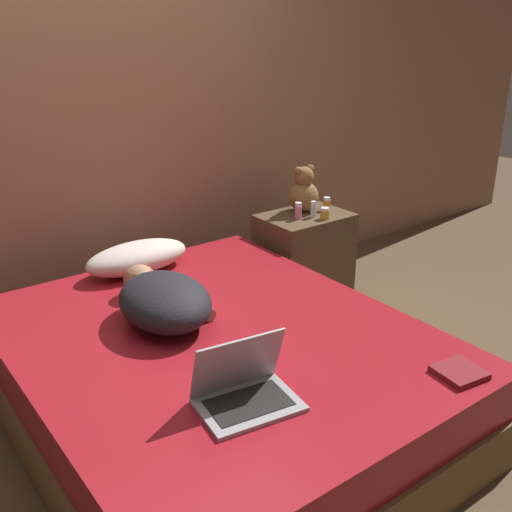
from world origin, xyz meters
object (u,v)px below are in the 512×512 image
Objects in this scene: pillow at (137,257)px; bottle_orange at (327,204)px; book at (459,372)px; bottle_clear at (313,209)px; teddy_bear at (304,192)px; laptop at (244,389)px; person_lying at (163,299)px; bottle_amber at (325,213)px; bottle_pink at (298,211)px.

pillow is 6.67× the size of bottle_orange.
book is at bearing -116.09° from bottle_orange.
bottle_clear is at bearing -7.50° from pillow.
bottle_orange is 0.46× the size of book.
teddy_bear reaches higher than bottle_orange.
laptop is 2.02× the size of book.
person_lying is 6.86× the size of bottle_clear.
bottle_orange is 1.70m from book.
bottle_amber reaches higher than pillow.
pillow is at bearing 173.41° from bottle_pink.
teddy_bear is at bearing -0.84° from pillow.
laptop reaches higher than bottle_pink.
book is at bearing -50.71° from person_lying.
laptop reaches higher than bottle_amber.
bottle_amber is at bearing -89.52° from teddy_bear.
person_lying is at bearing -161.45° from bottle_orange.
bottle_pink reaches higher than pillow.
bottle_amber is (1.13, -0.21, 0.08)m from pillow.
teddy_bear is at bearing 38.25° from bottle_pink.
teddy_bear is at bearing 51.33° from laptop.
person_lying reaches higher than book.
person_lying is (-0.15, -0.56, 0.02)m from pillow.
laptop is 1.90m from bottle_orange.
pillow is at bearing 88.29° from laptop.
bottle_orange is at bearing 18.21° from bottle_clear.
pillow reaches higher than book.
laptop is at bearing -89.12° from person_lying.
teddy_bear is 1.56× the size of book.
teddy_bear reaches higher than bottle_clear.
bottle_amber is (0.03, -0.07, -0.01)m from bottle_clear.
teddy_bear reaches higher than bottle_amber.
bottle_orange is at bearing 5.23° from bottle_pink.
bottle_orange reaches higher than pillow.
bottle_orange reaches higher than book.
teddy_bear is 0.17m from bottle_orange.
bottle_orange is (1.41, 0.47, 0.07)m from person_lying.
person_lying is 1.49m from bottle_orange.
laptop is at bearing -142.00° from bottle_amber.
bottle_pink reaches higher than bottle_clear.
bottle_pink reaches higher than person_lying.
bottle_orange is at bearing -30.68° from teddy_bear.
pillow is 0.59m from person_lying.
book is at bearing -108.17° from bottle_pink.
laptop is 1.86m from teddy_bear.
laptop is 5.43× the size of bottle_amber.
laptop is at bearing -100.25° from pillow.
pillow is 1.29m from laptop.
person_lying reaches higher than pillow.
laptop is at bearing -139.62° from bottle_clear.
bottle_orange is (1.25, -0.09, 0.09)m from pillow.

